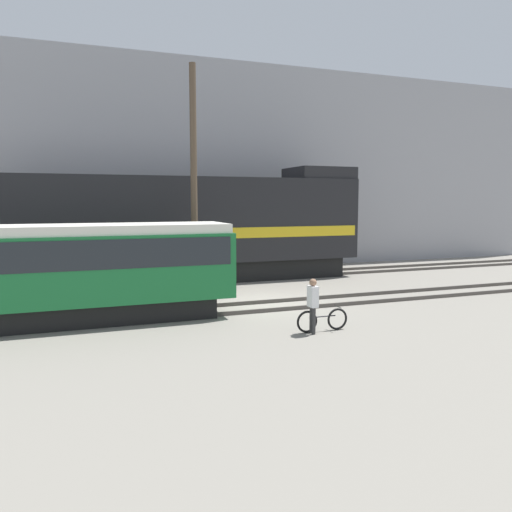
# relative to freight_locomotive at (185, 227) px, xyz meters

# --- Properties ---
(ground_plane) EXTENTS (120.00, 120.00, 0.00)m
(ground_plane) POSITION_rel_freight_locomotive_xyz_m (1.84, -6.01, -2.62)
(ground_plane) COLOR gray
(track_near) EXTENTS (60.00, 1.50, 0.14)m
(track_near) POSITION_rel_freight_locomotive_xyz_m (1.84, -6.92, -2.55)
(track_near) COLOR #47423D
(track_near) RESTS_ON ground
(track_far) EXTENTS (60.00, 1.51, 0.14)m
(track_far) POSITION_rel_freight_locomotive_xyz_m (1.84, 0.00, -2.55)
(track_far) COLOR #47423D
(track_far) RESTS_ON ground
(building_backdrop) EXTENTS (47.08, 6.00, 11.66)m
(building_backdrop) POSITION_rel_freight_locomotive_xyz_m (1.84, 6.66, 3.21)
(building_backdrop) COLOR #99999E
(building_backdrop) RESTS_ON ground
(freight_locomotive) EXTENTS (17.51, 3.04, 5.59)m
(freight_locomotive) POSITION_rel_freight_locomotive_xyz_m (0.00, 0.00, 0.00)
(freight_locomotive) COLOR black
(freight_locomotive) RESTS_ON ground
(streetcar) EXTENTS (9.94, 2.54, 3.14)m
(streetcar) POSITION_rel_freight_locomotive_xyz_m (-5.05, -6.92, -0.83)
(streetcar) COLOR black
(streetcar) RESTS_ON ground
(bicycle) EXTENTS (1.67, 0.44, 0.73)m
(bicycle) POSITION_rel_freight_locomotive_xyz_m (1.84, -10.58, -2.28)
(bicycle) COLOR black
(bicycle) RESTS_ON ground
(person) EXTENTS (0.22, 0.36, 1.63)m
(person) POSITION_rel_freight_locomotive_xyz_m (1.44, -10.72, -1.63)
(person) COLOR #333333
(person) RESTS_ON ground
(utility_pole_left) EXTENTS (0.27, 0.27, 9.34)m
(utility_pole_left) POSITION_rel_freight_locomotive_xyz_m (-0.35, -3.46, 2.05)
(utility_pole_left) COLOR #4C3D2D
(utility_pole_left) RESTS_ON ground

